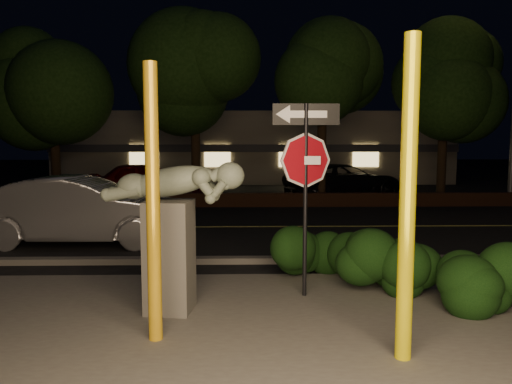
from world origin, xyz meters
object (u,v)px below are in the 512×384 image
at_px(signpost, 306,161).
at_px(silver_sedan, 82,210).
at_px(parked_car_dark, 344,181).
at_px(sculpture, 172,220).
at_px(yellow_pole_right, 408,201).
at_px(yellow_pole_left, 153,205).
at_px(streetlight, 512,38).
at_px(parked_car_darkred, 167,185).
at_px(parked_car_red, 148,181).

bearing_deg(signpost, silver_sedan, 139.71).
bearing_deg(parked_car_dark, sculpture, 141.97).
bearing_deg(yellow_pole_right, silver_sedan, 131.32).
bearing_deg(parked_car_dark, yellow_pole_left, 143.02).
height_order(yellow_pole_right, streetlight, streetlight).
bearing_deg(sculpture, silver_sedan, 127.28).
bearing_deg(parked_car_dark, silver_sedan, 122.02).
height_order(yellow_pole_right, signpost, yellow_pole_right).
height_order(streetlight, silver_sedan, streetlight).
height_order(yellow_pole_left, streetlight, streetlight).
xyz_separation_m(yellow_pole_right, parked_car_darkred, (-5.00, 15.34, -1.18)).
distance_m(yellow_pole_right, parked_car_dark, 16.07).
relative_size(yellow_pole_right, parked_car_dark, 0.70).
relative_size(signpost, parked_car_darkred, 0.72).
relative_size(yellow_pole_right, parked_car_darkred, 0.86).
bearing_deg(signpost, parked_car_darkred, 108.01).
bearing_deg(parked_car_dark, yellow_pole_right, 153.43).
bearing_deg(sculpture, yellow_pole_right, -23.47).
relative_size(sculpture, streetlight, 0.21).
bearing_deg(parked_car_darkred, signpost, -147.90).
relative_size(yellow_pole_right, signpost, 1.19).
xyz_separation_m(signpost, streetlight, (8.86, 10.92, 4.02)).
bearing_deg(parked_car_dark, streetlight, -133.16).
height_order(sculpture, streetlight, streetlight).
bearing_deg(streetlight, yellow_pole_left, -119.52).
bearing_deg(yellow_pole_left, streetlight, 49.15).
bearing_deg(parked_car_darkred, silver_sedan, -169.24).
distance_m(yellow_pole_left, parked_car_dark, 16.18).
bearing_deg(yellow_pole_left, parked_car_dark, 70.67).
bearing_deg(yellow_pole_right, parked_car_red, 110.80).
bearing_deg(yellow_pole_left, parked_car_darkred, 98.26).
bearing_deg(streetlight, yellow_pole_right, -110.00).
distance_m(yellow_pole_left, sculpture, 1.09).
bearing_deg(parked_car_dark, parked_car_red, 77.94).
height_order(silver_sedan, parked_car_dark, silver_sedan).
xyz_separation_m(yellow_pole_left, yellow_pole_right, (2.86, -0.60, 0.11)).
bearing_deg(yellow_pole_left, parked_car_red, 101.18).
xyz_separation_m(silver_sedan, parked_car_red, (-0.14, 8.69, -0.02)).
relative_size(signpost, parked_car_red, 0.65).
height_order(yellow_pole_right, parked_car_red, yellow_pole_right).
bearing_deg(silver_sedan, signpost, -130.21).
distance_m(signpost, sculpture, 2.22).
bearing_deg(yellow_pole_right, yellow_pole_left, 168.18).
distance_m(yellow_pole_left, parked_car_red, 14.74).
bearing_deg(silver_sedan, parked_car_darkred, -3.25).
xyz_separation_m(streetlight, parked_car_red, (-13.74, 1.84, -5.37)).
xyz_separation_m(signpost, parked_car_darkred, (-4.17, 13.07, -1.53)).
bearing_deg(silver_sedan, parked_car_dark, -39.92).
relative_size(silver_sedan, parked_car_dark, 0.95).
bearing_deg(signpost, parked_car_dark, 76.58).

